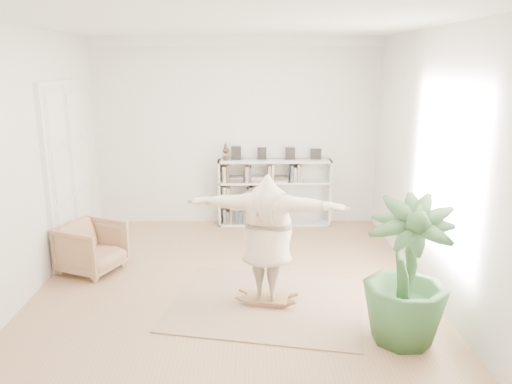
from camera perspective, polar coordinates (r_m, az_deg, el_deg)
The scene contains 9 objects.
floor at distance 7.38m, azimuth -2.71°, elevation -10.52°, with size 6.00×6.00×0.00m, color #98734E.
room_shell at distance 9.63m, azimuth -2.40°, elevation 16.83°, with size 6.00×6.00×6.00m.
doors at distance 8.68m, azimuth -20.69°, elevation 2.14°, with size 0.09×1.78×2.92m.
bookshelf at distance 9.83m, azimuth 2.10°, elevation -0.13°, with size 2.20×0.35×1.64m.
armchair at distance 8.08m, azimuth -18.26°, elevation -6.04°, with size 0.82×0.84×0.77m, color tan.
rug at distance 6.83m, azimuth 1.24°, elevation -12.58°, with size 2.50×2.00×0.02m, color tan.
rocker_board at distance 6.80m, azimuth 1.25°, elevation -12.11°, with size 0.61×0.44×0.12m.
person at distance 6.44m, azimuth 1.29°, elevation -4.90°, with size 2.07×0.56×1.68m, color beige.
houseplant at distance 5.91m, azimuth 16.83°, elevation -8.74°, with size 0.95×0.95×1.70m, color #2F562B.
Camera 1 is at (0.25, -6.68, 3.12)m, focal length 35.00 mm.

